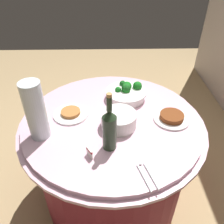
% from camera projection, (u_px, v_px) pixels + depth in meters
% --- Properties ---
extents(ground_plane, '(6.00, 6.00, 0.00)m').
position_uv_depth(ground_plane, '(112.00, 190.00, 1.89)').
color(ground_plane, tan).
extents(buffet_table, '(1.16, 1.16, 0.74)m').
position_uv_depth(buffet_table, '(112.00, 158.00, 1.66)').
color(buffet_table, maroon).
rests_on(buffet_table, ground_plane).
extents(broccoli_bowl, '(0.28, 0.28, 0.11)m').
position_uv_depth(broccoli_bowl, '(126.00, 93.00, 1.60)').
color(broccoli_bowl, white).
rests_on(broccoli_bowl, buffet_table).
extents(plate_stack, '(0.21, 0.21, 0.09)m').
position_uv_depth(plate_stack, '(119.00, 120.00, 1.36)').
color(plate_stack, white).
rests_on(plate_stack, buffet_table).
extents(wine_bottle, '(0.07, 0.07, 0.34)m').
position_uv_depth(wine_bottle, '(109.00, 129.00, 1.17)').
color(wine_bottle, '#243822').
rests_on(wine_bottle, buffet_table).
extents(decorative_fruit_vase, '(0.11, 0.11, 0.34)m').
position_uv_depth(decorative_fruit_vase, '(36.00, 112.00, 1.23)').
color(decorative_fruit_vase, silver).
rests_on(decorative_fruit_vase, buffet_table).
extents(serving_tongs, '(0.17, 0.09, 0.01)m').
position_uv_depth(serving_tongs, '(147.00, 176.00, 1.09)').
color(serving_tongs, silver).
rests_on(serving_tongs, buffet_table).
extents(food_plate_stir_fry, '(0.22, 0.22, 0.04)m').
position_uv_depth(food_plate_stir_fry, '(172.00, 117.00, 1.42)').
color(food_plate_stir_fry, white).
rests_on(food_plate_stir_fry, buffet_table).
extents(food_plate_peanuts, '(0.22, 0.22, 0.03)m').
position_uv_depth(food_plate_peanuts, '(71.00, 113.00, 1.47)').
color(food_plate_peanuts, white).
rests_on(food_plate_peanuts, buffet_table).
extents(label_placard_front, '(0.05, 0.03, 0.05)m').
position_uv_depth(label_placard_front, '(89.00, 152.00, 1.17)').
color(label_placard_front, white).
rests_on(label_placard_front, buffet_table).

